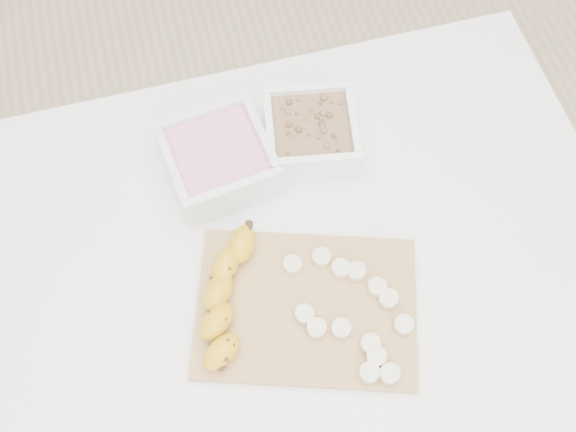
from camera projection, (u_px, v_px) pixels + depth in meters
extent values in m
plane|color=#C6AD89|center=(291.00, 361.00, 1.63)|extent=(3.50, 3.50, 0.00)
cube|color=white|center=(293.00, 256.00, 0.97)|extent=(1.00, 0.70, 0.04)
cylinder|color=white|center=(550.00, 407.00, 1.24)|extent=(0.05, 0.05, 0.71)
cylinder|color=white|center=(60.00, 248.00, 1.38)|extent=(0.05, 0.05, 0.71)
cylinder|color=white|center=(443.00, 157.00, 1.48)|extent=(0.05, 0.05, 0.71)
cube|color=white|center=(219.00, 159.00, 0.98)|extent=(0.17, 0.17, 0.07)
cube|color=pink|center=(219.00, 158.00, 0.98)|extent=(0.15, 0.15, 0.04)
cube|color=white|center=(311.00, 133.00, 1.01)|extent=(0.16, 0.16, 0.07)
cube|color=brown|center=(311.00, 132.00, 1.00)|extent=(0.14, 0.14, 0.04)
cube|color=tan|center=(306.00, 308.00, 0.91)|extent=(0.36, 0.31, 0.01)
cylinder|color=beige|center=(293.00, 264.00, 0.92)|extent=(0.03, 0.03, 0.01)
cylinder|color=beige|center=(321.00, 257.00, 0.93)|extent=(0.03, 0.03, 0.01)
cylinder|color=beige|center=(341.00, 268.00, 0.92)|extent=(0.03, 0.03, 0.01)
cylinder|color=beige|center=(356.00, 271.00, 0.92)|extent=(0.03, 0.03, 0.01)
cylinder|color=beige|center=(377.00, 287.00, 0.91)|extent=(0.03, 0.03, 0.01)
cylinder|color=beige|center=(388.00, 299.00, 0.90)|extent=(0.03, 0.03, 0.01)
cylinder|color=beige|center=(404.00, 325.00, 0.88)|extent=(0.03, 0.03, 0.01)
cylinder|color=beige|center=(305.00, 314.00, 0.89)|extent=(0.03, 0.03, 0.01)
cylinder|color=beige|center=(316.00, 328.00, 0.88)|extent=(0.03, 0.03, 0.01)
cylinder|color=beige|center=(341.00, 328.00, 0.88)|extent=(0.03, 0.03, 0.01)
cylinder|color=beige|center=(370.00, 344.00, 0.87)|extent=(0.03, 0.03, 0.01)
cylinder|color=beige|center=(376.00, 356.00, 0.86)|extent=(0.03, 0.03, 0.01)
cylinder|color=beige|center=(390.00, 374.00, 0.85)|extent=(0.03, 0.03, 0.01)
cylinder|color=beige|center=(370.00, 372.00, 0.85)|extent=(0.03, 0.03, 0.01)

